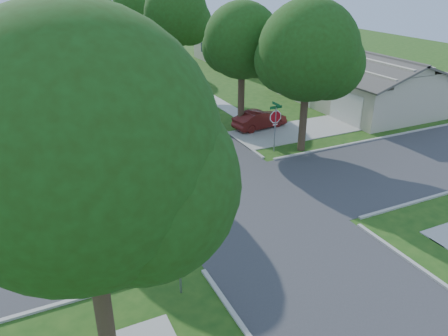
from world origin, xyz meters
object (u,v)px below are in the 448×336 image
object	(u,v)px
stop_sign_ne	(275,119)
tree_w_mid	(60,19)
tree_e_far	(136,9)
tree_w_far	(46,17)
house_ne_near	(354,84)
car_curb_east	(124,72)
tree_e_mid	(177,17)
tree_e_near	(243,44)
stop_sign_sw	(178,242)
tree_sw_corner	(85,161)
house_ne_far	(248,50)
tree_w_near	(88,47)
car_curb_west	(80,59)
car_driveway	(260,119)
tree_ne_corner	(309,56)

from	to	relation	value
stop_sign_ne	tree_w_mid	xyz separation A→B (m)	(-9.34, 16.31, 4.46)
tree_e_far	tree_w_far	distance (m)	9.42
tree_w_mid	house_ne_near	distance (m)	23.46
tree_w_far	car_curb_east	distance (m)	10.18
tree_e_mid	tree_w_far	size ratio (longest dim) A/B	1.15
tree_e_near	tree_e_mid	world-z (taller)	tree_e_mid
house_ne_near	tree_e_mid	bearing A→B (deg)	138.30
stop_sign_ne	tree_e_near	world-z (taller)	tree_e_near
stop_sign_sw	tree_sw_corner	size ratio (longest dim) A/B	0.31
tree_e_near	house_ne_far	size ratio (longest dim) A/B	0.61
tree_w_near	car_curb_east	distance (m)	19.90
tree_e_mid	car_curb_east	xyz separation A→B (m)	(-3.56, 6.22, -5.59)
tree_w_near	tree_w_mid	bearing A→B (deg)	89.98
car_curb_east	car_curb_west	size ratio (longest dim) A/B	0.89
tree_w_mid	tree_w_far	xyz separation A→B (m)	(-0.01, 13.00, -0.98)
tree_w_far	car_driveway	distance (m)	27.89
tree_w_near	stop_sign_ne	bearing A→B (deg)	-24.74
tree_e_far	tree_w_far	bearing A→B (deg)	-180.00
tree_e_mid	tree_w_near	bearing A→B (deg)	-128.08
tree_e_near	tree_e_far	distance (m)	25.00
house_ne_near	car_driveway	size ratio (longest dim) A/B	3.56
stop_sign_ne	tree_e_far	world-z (taller)	tree_e_far
car_curb_west	stop_sign_sw	bearing A→B (deg)	85.82
car_curb_east	car_curb_west	distance (m)	9.67
car_curb_east	tree_ne_corner	bearing A→B (deg)	-74.25
tree_e_far	car_curb_west	xyz separation A→B (m)	(-6.30, 2.50, -5.34)
tree_e_near	tree_e_far	xyz separation A→B (m)	(0.00, 25.00, 0.34)
tree_w_far	tree_ne_corner	world-z (taller)	tree_ne_corner
stop_sign_ne	car_curb_east	size ratio (longest dim) A/B	0.76
stop_sign_sw	stop_sign_ne	distance (m)	13.29
tree_e_near	car_driveway	size ratio (longest dim) A/B	2.17
tree_w_mid	tree_e_mid	bearing A→B (deg)	-0.00
stop_sign_ne	tree_w_near	bearing A→B (deg)	155.26
tree_sw_corner	tree_ne_corner	size ratio (longest dim) A/B	1.10
tree_w_mid	house_ne_near	xyz separation A→B (m)	(20.63, -10.01, -4.97)
house_ne_near	car_curb_west	xyz separation A→B (m)	(-17.54, 25.51, -0.88)
stop_sign_ne	tree_e_near	size ratio (longest dim) A/B	0.36
tree_e_mid	car_curb_east	bearing A→B (deg)	119.77
house_ne_near	car_curb_west	bearing A→B (deg)	124.51
tree_sw_corner	car_driveway	bearing A→B (deg)	49.43
tree_e_near	car_curb_west	distance (m)	28.65
house_ne_near	tree_e_near	bearing A→B (deg)	-169.96
tree_ne_corner	house_ne_far	bearing A→B (deg)	68.77
tree_e_mid	car_curb_west	xyz separation A→B (m)	(-6.30, 15.49, -5.62)
tree_w_mid	tree_sw_corner	size ratio (longest dim) A/B	1.00
tree_e_mid	tree_w_mid	world-z (taller)	tree_w_mid
tree_w_far	car_curb_east	world-z (taller)	tree_w_far
tree_e_far	tree_ne_corner	size ratio (longest dim) A/B	1.01
tree_e_near	tree_w_far	distance (m)	26.71
car_driveway	house_ne_near	bearing A→B (deg)	-84.92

